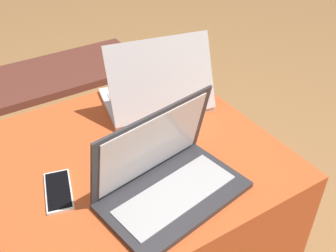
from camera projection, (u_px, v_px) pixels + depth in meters
name	position (u px, v px, depth m)	size (l,w,h in m)	color
ground_plane	(138.00, 246.00, 1.44)	(14.00, 14.00, 0.00)	#9E7042
ottoman	(135.00, 204.00, 1.30)	(0.83, 0.76, 0.45)	maroon
laptop_near	(166.00, 178.00, 1.02)	(0.40, 0.29, 0.24)	#333338
laptop_far	(157.00, 92.00, 1.35)	(0.40, 0.33, 0.26)	silver
cell_phone	(58.00, 191.00, 1.04)	(0.11, 0.17, 0.01)	white
fireplace_hearth	(29.00, 81.00, 2.36)	(1.40, 0.50, 0.04)	brown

